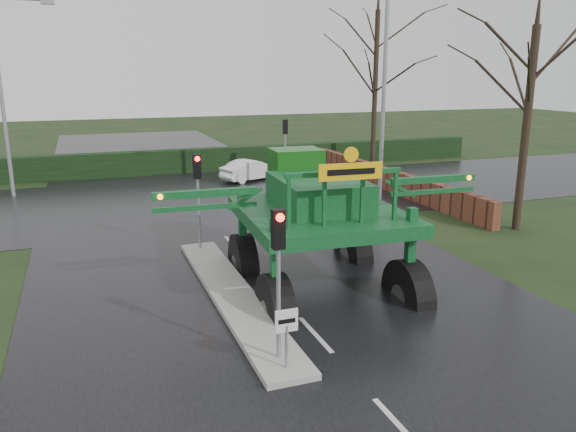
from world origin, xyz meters
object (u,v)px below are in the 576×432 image
object	(u,v)px
traffic_signal_near	(278,253)
crop_sprayer	(272,217)
keep_left_sign	(287,329)
traffic_signal_mid	(198,181)
street_light_left_far	(6,78)
white_sedan	(252,181)
traffic_signal_far	(285,135)
street_light_right	(379,78)

from	to	relation	value
traffic_signal_near	crop_sprayer	size ratio (longest dim) A/B	0.36
keep_left_sign	crop_sprayer	world-z (taller)	crop_sprayer
traffic_signal_mid	street_light_left_far	size ratio (longest dim) A/B	0.35
crop_sprayer	white_sedan	size ratio (longest dim) A/B	2.61
keep_left_sign	traffic_signal_mid	xyz separation A→B (m)	(0.00, 8.99, 1.53)
traffic_signal_far	street_light_right	size ratio (longest dim) A/B	0.35
street_light_left_far	street_light_right	bearing A→B (deg)	-26.02
traffic_signal_far	crop_sprayer	size ratio (longest dim) A/B	0.36
traffic_signal_near	street_light_right	world-z (taller)	street_light_right
street_light_right	white_sedan	distance (m)	10.68
keep_left_sign	white_sedan	bearing A→B (deg)	75.26
keep_left_sign	crop_sprayer	size ratio (longest dim) A/B	0.14
traffic_signal_far	street_light_left_far	bearing A→B (deg)	0.03
street_light_left_far	traffic_signal_mid	bearing A→B (deg)	-61.14
traffic_signal_near	street_light_right	distance (m)	16.46
street_light_right	crop_sprayer	world-z (taller)	street_light_right
traffic_signal_mid	traffic_signal_far	size ratio (longest dim) A/B	1.00
street_light_left_far	crop_sprayer	size ratio (longest dim) A/B	1.01
keep_left_sign	street_light_left_far	world-z (taller)	street_light_left_far
traffic_signal_mid	white_sedan	distance (m)	13.93
keep_left_sign	street_light_left_far	distance (m)	23.11
street_light_right	traffic_signal_near	bearing A→B (deg)	-126.13
crop_sprayer	traffic_signal_far	bearing A→B (deg)	72.29
street_light_right	white_sedan	size ratio (longest dim) A/B	2.65
keep_left_sign	white_sedan	distance (m)	22.21
traffic_signal_far	crop_sprayer	distance (m)	19.50
traffic_signal_mid	white_sedan	bearing A→B (deg)	65.63
traffic_signal_far	traffic_signal_mid	bearing A→B (deg)	58.07
street_light_left_far	crop_sprayer	world-z (taller)	street_light_left_far
traffic_signal_far	crop_sprayer	xyz separation A→B (m)	(-6.99, -18.20, 0.02)
traffic_signal_near	street_light_left_far	xyz separation A→B (m)	(-6.89, 21.01, 3.40)
traffic_signal_mid	street_light_left_far	world-z (taller)	street_light_left_far
white_sedan	traffic_signal_far	bearing A→B (deg)	-109.78
traffic_signal_near	white_sedan	size ratio (longest dim) A/B	0.93
traffic_signal_mid	crop_sprayer	xyz separation A→B (m)	(0.81, -5.69, 0.02)
traffic_signal_mid	crop_sprayer	world-z (taller)	crop_sprayer
crop_sprayer	keep_left_sign	bearing A→B (deg)	-100.56
keep_left_sign	traffic_signal_mid	bearing A→B (deg)	90.00
keep_left_sign	traffic_signal_mid	distance (m)	9.12
traffic_signal_near	white_sedan	xyz separation A→B (m)	(5.65, 20.97, -2.59)
traffic_signal_near	white_sedan	distance (m)	21.87
traffic_signal_mid	street_light_left_far	xyz separation A→B (m)	(-6.89, 12.51, 3.40)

